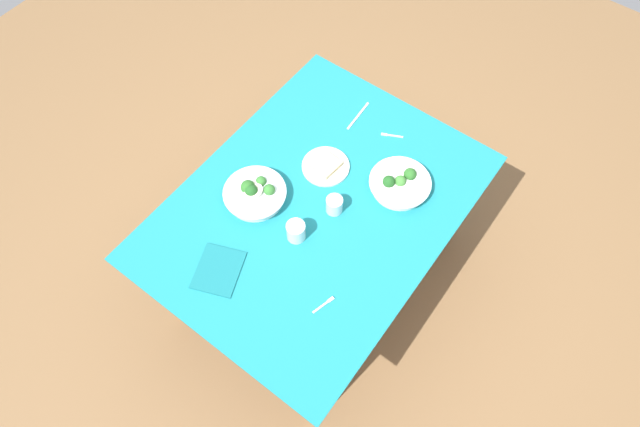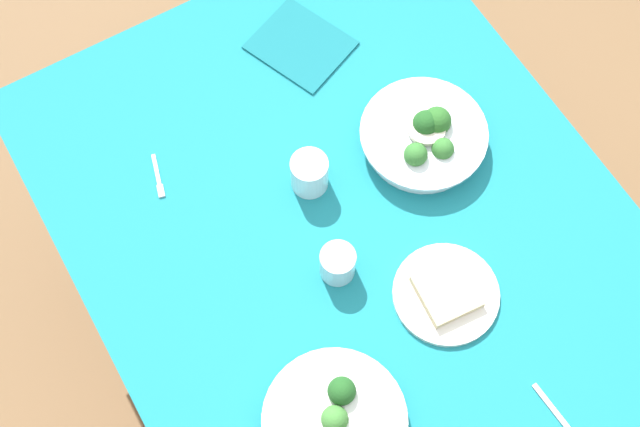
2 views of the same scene
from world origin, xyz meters
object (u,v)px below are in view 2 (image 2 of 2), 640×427
at_px(broccoli_bowl_near, 335,422).
at_px(table_knife_left, 566,426).
at_px(water_glass_side, 309,173).
at_px(napkin_folded_upper, 301,45).
at_px(water_glass_center, 338,264).
at_px(fork_by_near_bowl, 158,178).
at_px(broccoli_bowl_far, 424,137).
at_px(bread_side_plate, 446,293).

height_order(broccoli_bowl_near, table_knife_left, broccoli_bowl_near).
relative_size(water_glass_side, napkin_folded_upper, 0.43).
distance_m(broccoli_bowl_near, water_glass_center, 0.30).
bearing_deg(table_knife_left, water_glass_side, 9.44).
bearing_deg(water_glass_side, fork_by_near_bowl, -122.25).
height_order(broccoli_bowl_far, water_glass_side, broccoli_bowl_far).
bearing_deg(broccoli_bowl_far, fork_by_near_bowl, -112.16).
bearing_deg(bread_side_plate, napkin_folded_upper, 175.88).
relative_size(water_glass_center, napkin_folded_upper, 0.38).
bearing_deg(water_glass_center, bread_side_plate, 45.77).
relative_size(water_glass_center, table_knife_left, 0.41).
height_order(broccoli_bowl_far, broccoli_bowl_near, broccoli_bowl_far).
bearing_deg(broccoli_bowl_far, water_glass_side, -99.67).
bearing_deg(table_knife_left, broccoli_bowl_far, -12.35).
xyz_separation_m(water_glass_center, table_knife_left, (0.47, 0.21, -0.04)).
bearing_deg(fork_by_near_bowl, broccoli_bowl_near, 20.93).
xyz_separation_m(water_glass_center, water_glass_side, (-0.19, 0.05, 0.00)).
xyz_separation_m(bread_side_plate, napkin_folded_upper, (-0.65, 0.05, -0.01)).
height_order(broccoli_bowl_far, bread_side_plate, broccoli_bowl_far).
xyz_separation_m(broccoli_bowl_near, water_glass_center, (-0.26, 0.16, 0.01)).
relative_size(water_glass_side, fork_by_near_bowl, 0.87).
bearing_deg(broccoli_bowl_near, fork_by_near_bowl, -174.67).
bearing_deg(water_glass_center, broccoli_bowl_far, 116.66).
distance_m(water_glass_center, fork_by_near_bowl, 0.42).
bearing_deg(fork_by_near_bowl, napkin_folded_upper, 123.41).
height_order(fork_by_near_bowl, napkin_folded_upper, napkin_folded_upper).
distance_m(broccoli_bowl_near, bread_side_plate, 0.33).
relative_size(broccoli_bowl_near, fork_by_near_bowl, 2.64).
bearing_deg(fork_by_near_bowl, table_knife_left, 42.39).
relative_size(water_glass_side, table_knife_left, 0.46).
distance_m(broccoli_bowl_near, fork_by_near_bowl, 0.62).
relative_size(bread_side_plate, napkin_folded_upper, 1.04).
distance_m(bread_side_plate, napkin_folded_upper, 0.65).
xyz_separation_m(broccoli_bowl_far, water_glass_side, (-0.04, -0.25, 0.01)).
height_order(bread_side_plate, fork_by_near_bowl, bread_side_plate).
height_order(broccoli_bowl_near, napkin_folded_upper, broccoli_bowl_near).
height_order(water_glass_side, table_knife_left, water_glass_side).
relative_size(bread_side_plate, water_glass_side, 2.42).
height_order(water_glass_center, napkin_folded_upper, water_glass_center).
distance_m(broccoli_bowl_near, napkin_folded_upper, 0.83).
height_order(broccoli_bowl_far, napkin_folded_upper, broccoli_bowl_far).
distance_m(bread_side_plate, water_glass_side, 0.36).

